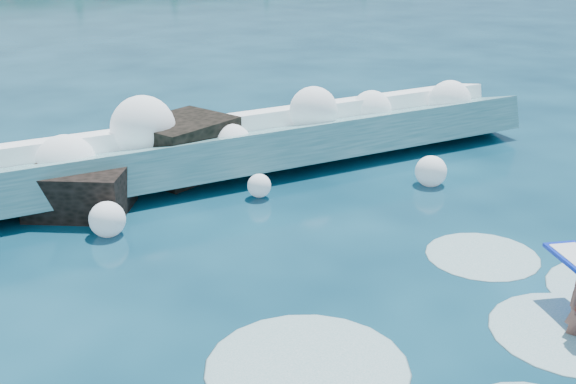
% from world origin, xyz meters
% --- Properties ---
extents(ground, '(200.00, 200.00, 0.00)m').
position_xyz_m(ground, '(0.00, 0.00, 0.00)').
color(ground, '#072639').
rests_on(ground, ground).
extents(breaking_wave, '(17.51, 2.75, 1.51)m').
position_xyz_m(breaking_wave, '(1.67, 6.81, 0.53)').
color(breaking_wave, teal).
rests_on(breaking_wave, ground).
extents(rock_cluster, '(8.35, 3.59, 1.52)m').
position_xyz_m(rock_cluster, '(-1.63, 6.60, 0.48)').
color(rock_cluster, black).
rests_on(rock_cluster, ground).
extents(wave_spray, '(15.62, 4.60, 1.99)m').
position_xyz_m(wave_spray, '(0.92, 6.70, 0.97)').
color(wave_spray, white).
rests_on(wave_spray, ground).
extents(surf_foam, '(9.18, 5.86, 0.14)m').
position_xyz_m(surf_foam, '(3.08, -1.71, 0.00)').
color(surf_foam, silver).
rests_on(surf_foam, ground).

